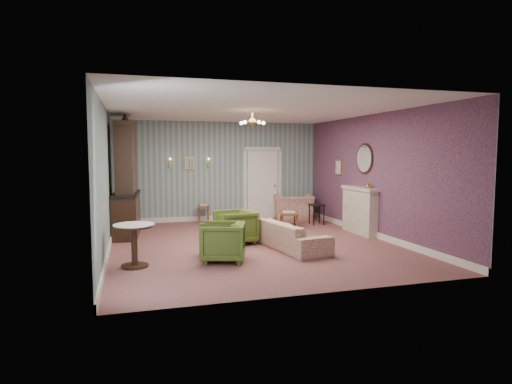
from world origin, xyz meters
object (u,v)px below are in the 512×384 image
object	(u,v)px
sofa_chintz	(292,231)
pedestal_table	(134,245)
olive_chair_a	(223,240)
olive_chair_b	(220,239)
coffee_table	(289,220)
wingback_chair	(293,203)
side_table_black	(317,214)
fireplace	(360,210)
dresser	(126,176)
olive_chair_c	(235,225)

from	to	relation	value
sofa_chintz	pedestal_table	distance (m)	3.18
olive_chair_a	olive_chair_b	bearing A→B (deg)	-165.35
olive_chair_a	sofa_chintz	xyz separation A→B (m)	(1.57, 0.56, -0.01)
sofa_chintz	coffee_table	world-z (taller)	sofa_chintz
wingback_chair	pedestal_table	xyz separation A→B (m)	(-4.63, -4.29, -0.11)
side_table_black	fireplace	bearing A→B (deg)	-74.11
olive_chair_a	dresser	world-z (taller)	dresser
wingback_chair	side_table_black	xyz separation A→B (m)	(0.29, -1.04, -0.21)
sofa_chintz	pedestal_table	world-z (taller)	pedestal_table
side_table_black	olive_chair_b	bearing A→B (deg)	-138.27
olive_chair_a	pedestal_table	distance (m)	1.56
olive_chair_a	dresser	bearing A→B (deg)	-132.88
sofa_chintz	coffee_table	bearing A→B (deg)	-28.61
coffee_table	pedestal_table	distance (m)	4.96
olive_chair_c	coffee_table	distance (m)	2.40
fireplace	pedestal_table	size ratio (longest dim) A/B	1.83
olive_chair_b	wingback_chair	bearing A→B (deg)	139.61
olive_chair_a	side_table_black	size ratio (longest dim) A/B	1.39
coffee_table	side_table_black	bearing A→B (deg)	17.21
sofa_chintz	fireplace	size ratio (longest dim) A/B	1.39
sofa_chintz	fireplace	world-z (taller)	fireplace
fireplace	coffee_table	world-z (taller)	fireplace
wingback_chair	side_table_black	bearing A→B (deg)	118.42
olive_chair_a	coffee_table	distance (m)	3.84
olive_chair_c	wingback_chair	distance (m)	3.80
olive_chair_c	dresser	size ratio (longest dim) A/B	0.28
olive_chair_c	side_table_black	bearing A→B (deg)	115.10
sofa_chintz	wingback_chair	distance (m)	4.04
olive_chair_b	olive_chair_c	world-z (taller)	olive_chair_c
olive_chair_c	coffee_table	xyz separation A→B (m)	(1.83, 1.54, -0.19)
olive_chair_c	wingback_chair	size ratio (longest dim) A/B	0.71
olive_chair_a	wingback_chair	world-z (taller)	wingback_chair
olive_chair_c	pedestal_table	distance (m)	2.57
pedestal_table	coffee_table	bearing A→B (deg)	36.63
olive_chair_a	coffee_table	xyz separation A→B (m)	(2.42, 2.98, -0.18)
olive_chair_c	wingback_chair	world-z (taller)	wingback_chair
olive_chair_c	coffee_table	world-z (taller)	olive_chair_c
dresser	side_table_black	xyz separation A→B (m)	(5.07, 0.23, -1.15)
coffee_table	side_table_black	world-z (taller)	side_table_black
olive_chair_a	pedestal_table	size ratio (longest dim) A/B	1.03
olive_chair_c	pedestal_table	xyz separation A→B (m)	(-2.15, -1.42, -0.02)
olive_chair_b	side_table_black	size ratio (longest dim) A/B	1.25
sofa_chintz	wingback_chair	size ratio (longest dim) A/B	1.72
sofa_chintz	wingback_chair	bearing A→B (deg)	-31.06
pedestal_table	wingback_chair	bearing A→B (deg)	42.84
sofa_chintz	dresser	xyz separation A→B (m)	(-3.28, 2.48, 1.05)
wingback_chair	sofa_chintz	bearing A→B (deg)	81.30
fireplace	pedestal_table	xyz separation A→B (m)	(-5.36, -1.70, -0.20)
olive_chair_b	dresser	bearing A→B (deg)	-151.11
olive_chair_c	wingback_chair	xyz separation A→B (m)	(2.49, 2.88, 0.09)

